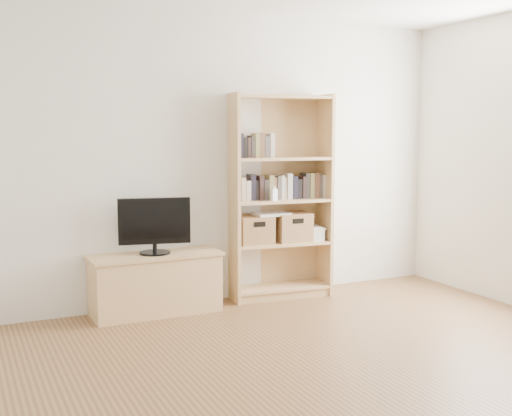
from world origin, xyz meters
TOP-DOWN VIEW (x-y plane):
  - floor at (0.00, 0.00)m, footprint 4.50×5.00m
  - back_wall at (0.00, 2.50)m, footprint 4.50×0.02m
  - tv_stand at (-0.72, 2.30)m, footprint 1.09×0.43m
  - bookshelf at (0.50, 2.33)m, footprint 0.98×0.43m
  - television at (-0.72, 2.30)m, footprint 0.60×0.17m
  - books_row_mid at (0.51, 2.35)m, footprint 0.88×0.28m
  - books_row_upper at (0.30, 2.37)m, footprint 0.41×0.17m
  - baby_monitor at (0.39, 2.24)m, footprint 0.06×0.05m
  - basket_left at (0.25, 2.35)m, footprint 0.34×0.29m
  - basket_right at (0.62, 2.31)m, footprint 0.34×0.28m
  - laptop at (0.41, 2.32)m, footprint 0.33×0.24m
  - magazine_stack at (0.83, 2.30)m, footprint 0.21×0.26m

SIDE VIEW (x-z plane):
  - floor at x=0.00m, z-range -0.01..0.01m
  - tv_stand at x=-0.72m, z-range 0.00..0.50m
  - magazine_stack at x=0.83m, z-range 0.53..0.64m
  - basket_left at x=0.25m, z-range 0.53..0.78m
  - basket_right at x=0.62m, z-range 0.53..0.80m
  - television at x=-0.72m, z-range 0.52..1.00m
  - laptop at x=0.41m, z-range 0.78..0.81m
  - bookshelf at x=0.50m, z-range 0.00..1.90m
  - baby_monitor at x=0.39m, z-range 0.93..1.04m
  - books_row_mid at x=0.51m, z-range 0.93..1.16m
  - back_wall at x=0.00m, z-range 0.00..2.60m
  - books_row_upper at x=0.30m, z-range 1.32..1.53m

